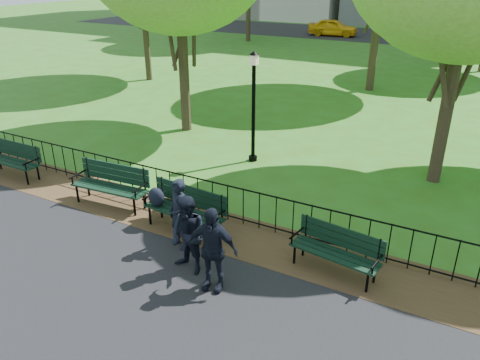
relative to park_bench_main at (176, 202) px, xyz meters
The scene contains 14 objects.
ground 1.68m from the park_bench_main, 48.50° to the right, with size 120.00×120.00×0.00m, color #325A17.
dirt_strip 1.26m from the park_bench_main, 18.52° to the left, with size 60.00×1.60×0.01m, color #3B2618.
far_street 33.86m from the park_bench_main, 88.27° to the left, with size 70.00×9.00×0.01m, color black.
iron_fence 1.33m from the park_bench_main, 39.47° to the left, with size 24.06×0.06×1.00m.
park_bench_main is the anchor object (origin of this frame).
park_bench_left_a 2.05m from the park_bench_main, behind, with size 1.99×0.76×1.10m.
park_bench_left_b 5.60m from the park_bench_main, behind, with size 1.82×0.58×1.03m.
park_bench_right_a 3.62m from the park_bench_main, ahead, with size 1.77×0.76×0.98m.
lamppost 4.50m from the park_bench_main, 94.36° to the left, with size 0.29×0.29×3.23m.
person_left 0.80m from the park_bench_main, 48.60° to the right, with size 0.55×0.36×1.51m, color black.
person_mid 1.69m from the park_bench_main, 45.92° to the right, with size 0.76×0.39×1.56m, color black.
person_right 2.33m from the park_bench_main, 38.25° to the right, with size 0.95×0.39×1.63m, color black.
taxi 32.49m from the park_bench_main, 102.42° to the left, with size 1.61×4.00×1.36m, color yellow.
sedan_silver 34.15m from the park_bench_main, 92.29° to the left, with size 1.64×4.71×1.55m, color #ADB0B5.
Camera 1 is at (4.55, -6.12, 5.35)m, focal length 35.00 mm.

